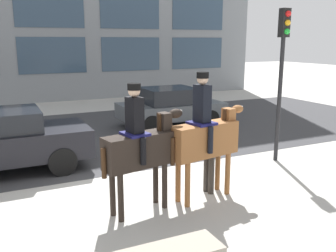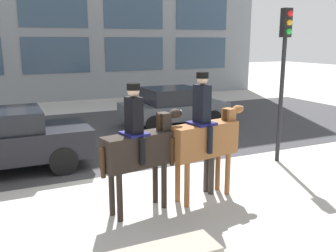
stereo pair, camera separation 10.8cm
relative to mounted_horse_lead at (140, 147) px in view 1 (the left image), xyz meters
name	(u,v)px [view 1 (the left image)]	position (x,y,z in m)	size (l,w,h in m)	color
ground_plane	(144,178)	(0.70, 1.61, -1.29)	(80.00, 80.00, 0.00)	#B2AFA8
road_surface	(94,134)	(0.70, 6.36, -1.29)	(24.96, 8.50, 0.01)	#38383A
mounted_horse_lead	(140,147)	(0.00, 0.00, 0.00)	(1.77, 0.69, 2.48)	black
mounted_horse_companion	(205,136)	(1.43, 0.04, 0.03)	(1.90, 0.70, 2.62)	brown
pedestrian_bystander	(209,151)	(1.64, 0.21, -0.35)	(0.82, 0.51, 1.61)	#332D28
street_car_near_lane	(0,141)	(-2.34, 3.52, -0.47)	(4.24, 1.94, 1.56)	black
street_car_far_lane	(170,106)	(3.78, 6.51, -0.53)	(3.92, 2.06, 1.47)	#51565B
traffic_light	(282,61)	(4.51, 1.34, 1.41)	(0.24, 0.29, 4.02)	black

